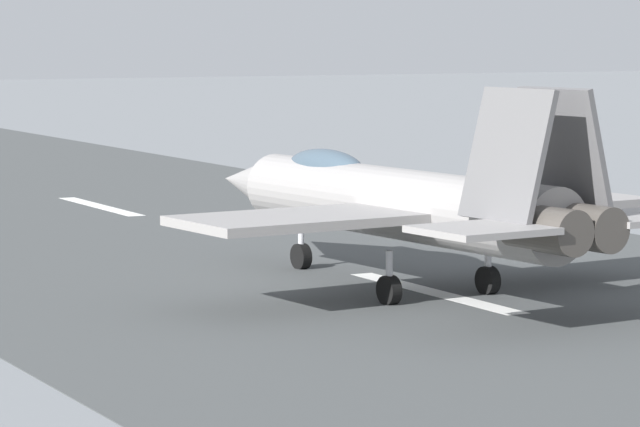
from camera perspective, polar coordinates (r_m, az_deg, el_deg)
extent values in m
plane|color=slate|center=(45.67, 3.87, -2.68)|extent=(400.00, 400.00, 0.00)
cube|color=#444748|center=(45.67, 3.87, -2.67)|extent=(240.00, 26.00, 0.02)
cube|color=white|center=(45.72, 3.82, -2.64)|extent=(8.00, 0.70, 0.00)
cube|color=white|center=(68.45, -7.35, 0.24)|extent=(8.00, 0.70, 0.00)
cylinder|color=gray|center=(45.79, 2.68, 0.32)|extent=(13.06, 3.03, 1.91)
cone|color=gray|center=(52.45, -2.37, 1.06)|extent=(3.12, 1.88, 1.63)
ellipsoid|color=#3F5160|center=(48.73, 0.19, 1.53)|extent=(3.68, 1.41, 1.10)
cylinder|color=#47423D|center=(40.24, 7.52, -0.53)|extent=(2.29, 1.29, 1.10)
cylinder|color=#47423D|center=(40.96, 8.69, -0.43)|extent=(2.29, 1.29, 1.10)
cube|color=gray|center=(42.82, -0.81, -0.21)|extent=(3.90, 6.16, 0.24)
cube|color=gray|center=(47.39, 7.23, 0.36)|extent=(3.90, 6.16, 0.24)
cube|color=gray|center=(39.06, 5.45, -0.55)|extent=(2.64, 3.00, 0.16)
cube|color=gray|center=(42.19, 10.58, -0.13)|extent=(2.64, 3.00, 0.16)
cube|color=#605F61|center=(40.62, 6.27, 1.96)|extent=(2.67, 1.17, 3.14)
cube|color=#605F61|center=(41.78, 8.19, 2.05)|extent=(2.67, 1.17, 3.14)
cylinder|color=silver|center=(50.09, -0.63, -1.08)|extent=(0.18, 0.18, 1.40)
cylinder|color=black|center=(50.13, -0.63, -1.44)|extent=(0.78, 0.37, 0.76)
cylinder|color=silver|center=(43.61, 2.32, -2.16)|extent=(0.18, 0.18, 1.40)
cylinder|color=black|center=(43.66, 2.32, -2.57)|extent=(0.78, 0.37, 0.76)
cylinder|color=silver|center=(45.51, 5.62, -1.84)|extent=(0.18, 0.18, 1.40)
cylinder|color=black|center=(45.56, 5.62, -2.23)|extent=(0.78, 0.37, 0.76)
cube|color=#1E2338|center=(60.82, 3.55, -0.05)|extent=(0.24, 0.36, 0.91)
cube|color=yellow|center=(60.75, 3.56, 0.58)|extent=(0.48, 0.52, 0.62)
sphere|color=tan|center=(60.70, 3.56, 1.03)|extent=(0.22, 0.22, 0.22)
cylinder|color=yellow|center=(61.02, 3.68, 0.57)|extent=(0.10, 0.10, 0.58)
cylinder|color=yellow|center=(60.48, 3.44, 0.52)|extent=(0.10, 0.10, 0.58)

